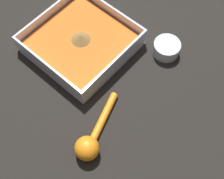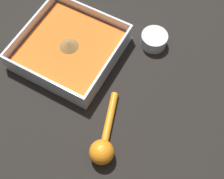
{
  "view_description": "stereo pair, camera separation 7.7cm",
  "coord_description": "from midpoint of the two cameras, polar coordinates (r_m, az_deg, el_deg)",
  "views": [
    {
      "loc": [
        -0.36,
        -0.38,
        0.72
      ],
      "look_at": [
        -0.09,
        -0.15,
        0.03
      ],
      "focal_mm": 50.0,
      "sensor_mm": 36.0,
      "label": 1
    },
    {
      "loc": [
        -0.41,
        -0.32,
        0.72
      ],
      "look_at": [
        -0.09,
        -0.15,
        0.03
      ],
      "focal_mm": 50.0,
      "sensor_mm": 36.0,
      "label": 2
    }
  ],
  "objects": [
    {
      "name": "square_dish",
      "position": [
        0.86,
        -3.07,
        8.33
      ],
      "size": [
        0.25,
        0.25,
        0.06
      ],
      "color": "silver",
      "rests_on": "ground_plane"
    },
    {
      "name": "spice_bowl",
      "position": [
        0.87,
        12.44,
        7.11
      ],
      "size": [
        0.07,
        0.07,
        0.04
      ],
      "color": "silver",
      "rests_on": "ground_plane"
    },
    {
      "name": "ground_plane",
      "position": [
        0.89,
        -0.72,
        8.55
      ],
      "size": [
        4.0,
        4.0,
        0.0
      ],
      "primitive_type": "plane",
      "color": "black"
    },
    {
      "name": "lemon_squeezer",
      "position": [
        0.73,
        -0.91,
        -9.88
      ],
      "size": [
        0.18,
        0.09,
        0.06
      ],
      "rotation": [
        0.0,
        0.0,
        3.45
      ],
      "color": "orange",
      "rests_on": "ground_plane"
    }
  ]
}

